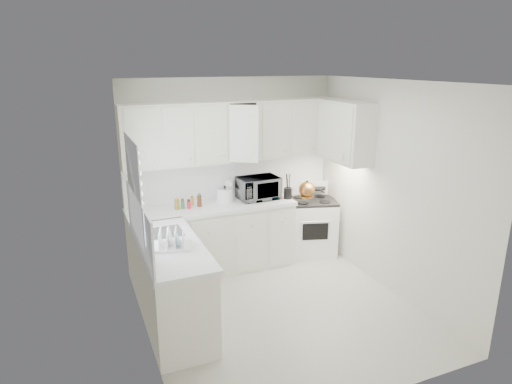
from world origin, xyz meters
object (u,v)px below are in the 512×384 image
tea_kettle (307,188)px  stove (311,219)px  microwave (258,186)px  utensil_crock (288,186)px  rice_cooker (225,194)px  dish_rack (171,238)px

tea_kettle → stove: bearing=39.8°
microwave → utensil_crock: (0.38, -0.15, -0.00)m
stove → microwave: bearing=-164.4°
rice_cooker → microwave: bearing=-16.4°
tea_kettle → rice_cooker: 1.16m
stove → rice_cooker: (-1.32, 0.08, 0.53)m
stove → dish_rack: (-2.35, -1.21, 0.52)m
stove → dish_rack: dish_rack is taller
tea_kettle → dish_rack: size_ratio=0.72×
tea_kettle → utensil_crock: bearing=172.8°
stove → rice_cooker: 1.42m
stove → utensil_crock: bearing=-147.4°
rice_cooker → dish_rack: (-1.03, -1.28, -0.00)m
utensil_crock → dish_rack: utensil_crock is taller
utensil_crock → tea_kettle: bearing=-5.3°
rice_cooker → utensil_crock: size_ratio=0.61×
microwave → dish_rack: size_ratio=1.41×
stove → rice_cooker: rice_cooker is taller
microwave → tea_kettle: bearing=-17.9°
rice_cooker → stove: bearing=-12.2°
utensil_crock → stove: bearing=16.0°
stove → dish_rack: 2.69m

